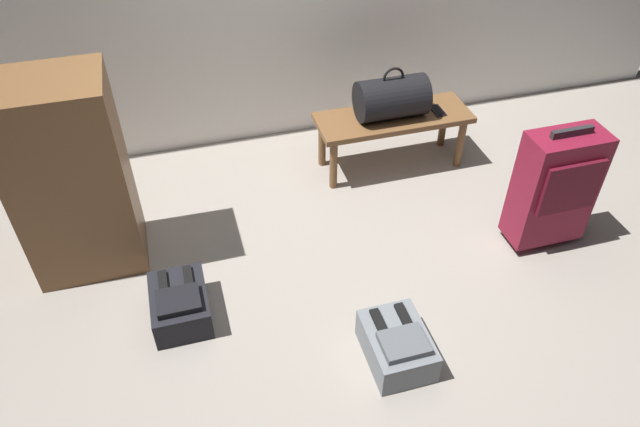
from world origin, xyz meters
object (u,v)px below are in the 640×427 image
object	(u,v)px
suitcase_upright_burgundy	(555,187)
side_cabinet	(71,178)
bench	(393,123)
cell_phone	(437,111)
backpack_grey	(397,345)
backpack_dark	(180,304)
duffel_bag_black	(392,98)

from	to	relation	value
suitcase_upright_burgundy	side_cabinet	bearing A→B (deg)	167.05
bench	side_cabinet	distance (m)	1.97
cell_phone	side_cabinet	xyz separation A→B (m)	(-2.21, -0.34, 0.16)
bench	backpack_grey	xyz separation A→B (m)	(-0.54, -1.49, -0.23)
backpack_dark	backpack_grey	bearing A→B (deg)	-29.27
backpack_grey	side_cabinet	world-z (taller)	side_cabinet
backpack_dark	backpack_grey	xyz separation A→B (m)	(0.96, -0.54, 0.00)
bench	suitcase_upright_burgundy	world-z (taller)	suitcase_upright_burgundy
backpack_grey	backpack_dark	bearing A→B (deg)	150.73
backpack_dark	side_cabinet	size ratio (longest dim) A/B	0.35
cell_phone	backpack_dark	bearing A→B (deg)	-152.76
cell_phone	suitcase_upright_burgundy	world-z (taller)	suitcase_upright_burgundy
duffel_bag_black	side_cabinet	xyz separation A→B (m)	(-1.89, -0.37, 0.03)
backpack_dark	backpack_grey	world-z (taller)	same
suitcase_upright_burgundy	bench	bearing A→B (deg)	121.22
duffel_bag_black	backpack_grey	distance (m)	1.63
cell_phone	suitcase_upright_burgundy	bearing A→B (deg)	-72.95
backpack_dark	side_cabinet	bearing A→B (deg)	125.95
suitcase_upright_burgundy	backpack_dark	size ratio (longest dim) A/B	2.00
side_cabinet	suitcase_upright_burgundy	bearing A→B (deg)	-12.95
bench	backpack_grey	world-z (taller)	bench
suitcase_upright_burgundy	side_cabinet	size ratio (longest dim) A/B	0.69
cell_phone	backpack_dark	size ratio (longest dim) A/B	0.38
backpack_grey	cell_phone	bearing A→B (deg)	60.29
duffel_bag_black	backpack_dark	bearing A→B (deg)	-147.18
side_cabinet	backpack_grey	bearing A→B (deg)	-39.03
suitcase_upright_burgundy	cell_phone	bearing A→B (deg)	107.05
duffel_bag_black	cell_phone	world-z (taller)	duffel_bag_black
cell_phone	backpack_dark	distance (m)	2.03
duffel_bag_black	side_cabinet	distance (m)	1.93
backpack_dark	cell_phone	bearing A→B (deg)	27.24
bench	backpack_dark	distance (m)	1.79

